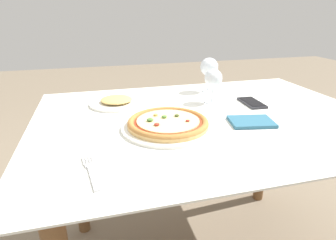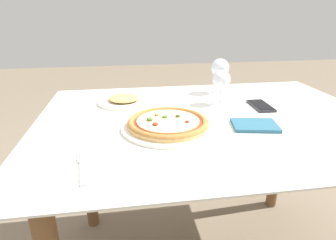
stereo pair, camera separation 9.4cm
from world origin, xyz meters
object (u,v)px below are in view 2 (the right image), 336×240
object	(u,v)px
wine_glass_far_left	(220,68)
side_plate	(124,100)
fork	(83,166)
pizza_plate	(168,124)
dining_table	(209,140)
cell_phone	(261,106)
wine_glass_far_right	(221,81)

from	to	relation	value
wine_glass_far_left	side_plate	distance (m)	0.47
fork	pizza_plate	bearing A→B (deg)	40.27
pizza_plate	side_plate	world-z (taller)	pizza_plate
dining_table	pizza_plate	size ratio (longest dim) A/B	4.04
side_plate	wine_glass_far_left	bearing A→B (deg)	11.04
pizza_plate	cell_phone	distance (m)	0.44
pizza_plate	fork	world-z (taller)	pizza_plate
wine_glass_far_right	wine_glass_far_left	bearing A→B (deg)	73.49
wine_glass_far_right	dining_table	bearing A→B (deg)	-119.41
dining_table	fork	distance (m)	0.52
fork	side_plate	bearing A→B (deg)	78.04
cell_phone	side_plate	distance (m)	0.57
fork	side_plate	xyz separation A→B (m)	(0.11, 0.52, 0.01)
fork	dining_table	bearing A→B (deg)	34.20
wine_glass_far_left	wine_glass_far_right	distance (m)	0.18
dining_table	wine_glass_far_left	world-z (taller)	wine_glass_far_left
dining_table	pizza_plate	bearing A→B (deg)	-156.60
wine_glass_far_left	cell_phone	world-z (taller)	wine_glass_far_left
dining_table	wine_glass_far_left	size ratio (longest dim) A/B	7.83
side_plate	wine_glass_far_right	bearing A→B (deg)	-11.32
dining_table	pizza_plate	xyz separation A→B (m)	(-0.17, -0.07, 0.11)
dining_table	cell_phone	distance (m)	0.27
side_plate	fork	bearing A→B (deg)	-101.96
wine_glass_far_left	side_plate	world-z (taller)	wine_glass_far_left
wine_glass_far_left	dining_table	bearing A→B (deg)	-112.89
wine_glass_far_left	side_plate	xyz separation A→B (m)	(-0.45, -0.09, -0.11)
fork	cell_phone	distance (m)	0.76
pizza_plate	side_plate	bearing A→B (deg)	115.33
dining_table	side_plate	world-z (taller)	side_plate
pizza_plate	cell_phone	xyz separation A→B (m)	(0.41, 0.16, -0.01)
wine_glass_far_right	cell_phone	xyz separation A→B (m)	(0.15, -0.06, -0.10)
wine_glass_far_left	wine_glass_far_right	size ratio (longest dim) A/B	1.13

